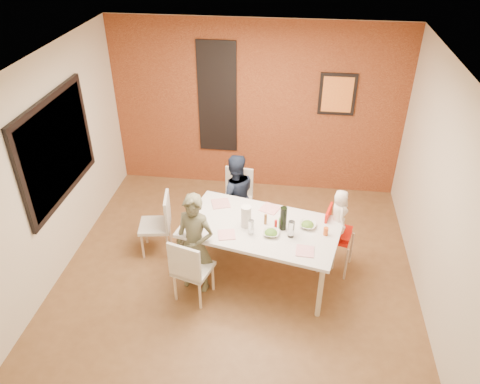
# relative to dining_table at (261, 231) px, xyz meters

# --- Properties ---
(ground) EXTENTS (4.50, 4.50, 0.00)m
(ground) POSITION_rel_dining_table_xyz_m (-0.29, -0.01, -0.70)
(ground) COLOR brown
(ground) RESTS_ON ground
(ceiling) EXTENTS (4.50, 4.50, 0.02)m
(ceiling) POSITION_rel_dining_table_xyz_m (-0.29, -0.01, 2.00)
(ceiling) COLOR white
(ceiling) RESTS_ON wall_back
(wall_back) EXTENTS (4.50, 0.02, 2.70)m
(wall_back) POSITION_rel_dining_table_xyz_m (-0.29, 2.24, 0.65)
(wall_back) COLOR beige
(wall_back) RESTS_ON ground
(wall_front) EXTENTS (4.50, 0.02, 2.70)m
(wall_front) POSITION_rel_dining_table_xyz_m (-0.29, -2.26, 0.65)
(wall_front) COLOR beige
(wall_front) RESTS_ON ground
(wall_left) EXTENTS (0.02, 4.50, 2.70)m
(wall_left) POSITION_rel_dining_table_xyz_m (-2.54, -0.01, 0.65)
(wall_left) COLOR beige
(wall_left) RESTS_ON ground
(wall_right) EXTENTS (0.02, 4.50, 2.70)m
(wall_right) POSITION_rel_dining_table_xyz_m (1.96, -0.01, 0.65)
(wall_right) COLOR beige
(wall_right) RESTS_ON ground
(brick_accent_wall) EXTENTS (4.50, 0.02, 2.70)m
(brick_accent_wall) POSITION_rel_dining_table_xyz_m (-0.29, 2.22, 0.65)
(brick_accent_wall) COLOR maroon
(brick_accent_wall) RESTS_ON ground
(picture_window_frame) EXTENTS (0.05, 1.70, 1.30)m
(picture_window_frame) POSITION_rel_dining_table_xyz_m (-2.51, 0.19, 0.85)
(picture_window_frame) COLOR black
(picture_window_frame) RESTS_ON wall_left
(picture_window_pane) EXTENTS (0.02, 1.55, 1.15)m
(picture_window_pane) POSITION_rel_dining_table_xyz_m (-2.50, 0.19, 0.85)
(picture_window_pane) COLOR black
(picture_window_pane) RESTS_ON wall_left
(glassblock_strip) EXTENTS (0.55, 0.03, 1.70)m
(glassblock_strip) POSITION_rel_dining_table_xyz_m (-0.89, 2.21, 0.80)
(glassblock_strip) COLOR silver
(glassblock_strip) RESTS_ON wall_back
(glassblock_surround) EXTENTS (0.60, 0.03, 1.76)m
(glassblock_surround) POSITION_rel_dining_table_xyz_m (-0.89, 2.20, 0.80)
(glassblock_surround) COLOR black
(glassblock_surround) RESTS_ON wall_back
(art_print_frame) EXTENTS (0.54, 0.03, 0.64)m
(art_print_frame) POSITION_rel_dining_table_xyz_m (0.91, 2.20, 0.95)
(art_print_frame) COLOR black
(art_print_frame) RESTS_ON wall_back
(art_print_canvas) EXTENTS (0.44, 0.01, 0.54)m
(art_print_canvas) POSITION_rel_dining_table_xyz_m (0.91, 2.19, 0.95)
(art_print_canvas) COLOR orange
(art_print_canvas) RESTS_ON wall_back
(dining_table) EXTENTS (2.03, 1.40, 0.77)m
(dining_table) POSITION_rel_dining_table_xyz_m (0.00, 0.00, 0.00)
(dining_table) COLOR silver
(dining_table) RESTS_ON ground
(chair_near) EXTENTS (0.51, 0.51, 0.88)m
(chair_near) POSITION_rel_dining_table_xyz_m (-0.77, -0.54, -0.21)
(chair_near) COLOR silver
(chair_near) RESTS_ON ground
(chair_far) EXTENTS (0.45, 0.45, 0.87)m
(chair_far) POSITION_rel_dining_table_xyz_m (-0.43, 1.09, -0.22)
(chair_far) COLOR silver
(chair_far) RESTS_ON ground
(chair_left) EXTENTS (0.46, 0.46, 0.87)m
(chair_left) POSITION_rel_dining_table_xyz_m (-1.37, 0.32, -0.22)
(chair_left) COLOR beige
(chair_left) RESTS_ON ground
(high_chair) EXTENTS (0.46, 0.46, 0.90)m
(high_chair) POSITION_rel_dining_table_xyz_m (0.91, 0.28, -0.16)
(high_chair) COLOR red
(high_chair) RESTS_ON ground
(child_near) EXTENTS (0.54, 0.42, 1.32)m
(child_near) POSITION_rel_dining_table_xyz_m (-0.75, -0.30, -0.04)
(child_near) COLOR #52523B
(child_near) RESTS_ON ground
(child_far) EXTENTS (0.72, 0.63, 1.25)m
(child_far) POSITION_rel_dining_table_xyz_m (-0.44, 0.85, -0.08)
(child_far) COLOR #151D30
(child_far) RESTS_ON ground
(toddler) EXTENTS (0.26, 0.35, 0.65)m
(toddler) POSITION_rel_dining_table_xyz_m (0.93, 0.27, 0.15)
(toddler) COLOR white
(toddler) RESTS_ON high_chair
(plate_near_left) EXTENTS (0.24, 0.24, 0.01)m
(plate_near_left) POSITION_rel_dining_table_xyz_m (-0.38, -0.23, 0.07)
(plate_near_left) COLOR white
(plate_near_left) RESTS_ON dining_table
(plate_far_mid) EXTENTS (0.29, 0.29, 0.01)m
(plate_far_mid) POSITION_rel_dining_table_xyz_m (0.08, 0.38, 0.07)
(plate_far_mid) COLOR white
(plate_far_mid) RESTS_ON dining_table
(plate_near_right) EXTENTS (0.21, 0.21, 0.01)m
(plate_near_right) POSITION_rel_dining_table_xyz_m (0.53, -0.41, 0.07)
(plate_near_right) COLOR white
(plate_near_right) RESTS_ON dining_table
(plate_far_left) EXTENTS (0.28, 0.28, 0.01)m
(plate_far_left) POSITION_rel_dining_table_xyz_m (-0.56, 0.41, 0.07)
(plate_far_left) COLOR silver
(plate_far_left) RESTS_ON dining_table
(salad_bowl_a) EXTENTS (0.20, 0.20, 0.05)m
(salad_bowl_a) POSITION_rel_dining_table_xyz_m (0.13, -0.15, 0.09)
(salad_bowl_a) COLOR white
(salad_bowl_a) RESTS_ON dining_table
(salad_bowl_b) EXTENTS (0.24, 0.24, 0.05)m
(salad_bowl_b) POSITION_rel_dining_table_xyz_m (0.55, 0.06, 0.09)
(salad_bowl_b) COLOR white
(salad_bowl_b) RESTS_ON dining_table
(wine_bottle) EXTENTS (0.08, 0.08, 0.31)m
(wine_bottle) POSITION_rel_dining_table_xyz_m (0.26, -0.02, 0.22)
(wine_bottle) COLOR black
(wine_bottle) RESTS_ON dining_table
(wine_glass_a) EXTENTS (0.07, 0.07, 0.19)m
(wine_glass_a) POSITION_rel_dining_table_xyz_m (-0.10, -0.16, 0.16)
(wine_glass_a) COLOR white
(wine_glass_a) RESTS_ON dining_table
(wine_glass_b) EXTENTS (0.07, 0.07, 0.21)m
(wine_glass_b) POSITION_rel_dining_table_xyz_m (0.36, -0.15, 0.17)
(wine_glass_b) COLOR white
(wine_glass_b) RESTS_ON dining_table
(paper_towel_roll) EXTENTS (0.12, 0.12, 0.28)m
(paper_towel_roll) POSITION_rel_dining_table_xyz_m (-0.18, -0.02, 0.21)
(paper_towel_roll) COLOR silver
(paper_towel_roll) RESTS_ON dining_table
(condiment_red) EXTENTS (0.03, 0.03, 0.13)m
(condiment_red) POSITION_rel_dining_table_xyz_m (0.18, -0.04, 0.14)
(condiment_red) COLOR red
(condiment_red) RESTS_ON dining_table
(condiment_green) EXTENTS (0.04, 0.04, 0.14)m
(condiment_green) POSITION_rel_dining_table_xyz_m (0.23, -0.01, 0.14)
(condiment_green) COLOR #307828
(condiment_green) RESTS_ON dining_table
(condiment_brown) EXTENTS (0.04, 0.04, 0.14)m
(condiment_brown) POSITION_rel_dining_table_xyz_m (0.05, 0.05, 0.14)
(condiment_brown) COLOR brown
(condiment_brown) RESTS_ON dining_table
(sippy_cup) EXTENTS (0.06, 0.06, 0.10)m
(sippy_cup) POSITION_rel_dining_table_xyz_m (0.76, -0.07, 0.12)
(sippy_cup) COLOR #D15517
(sippy_cup) RESTS_ON dining_table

